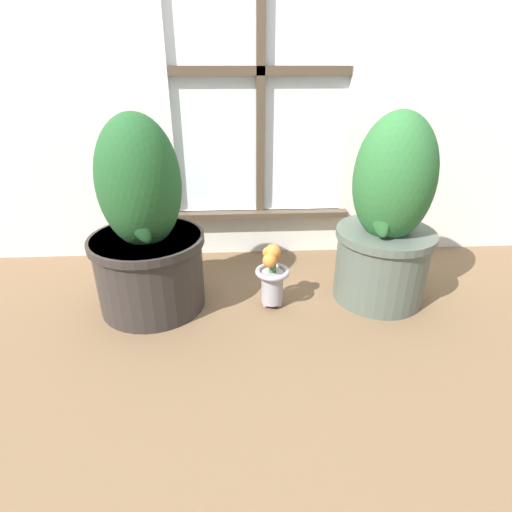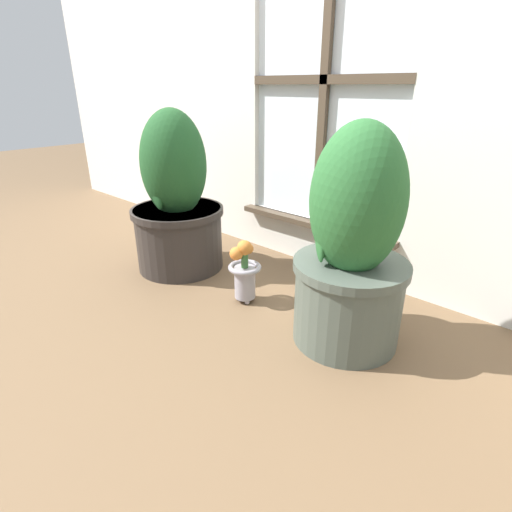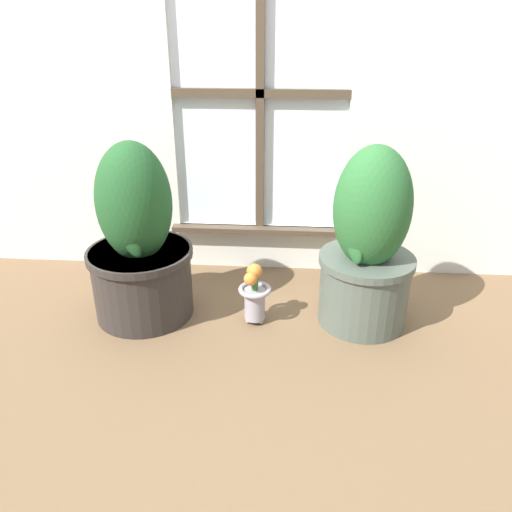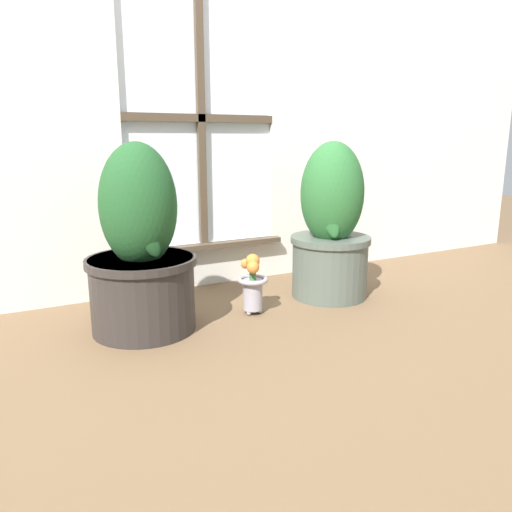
% 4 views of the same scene
% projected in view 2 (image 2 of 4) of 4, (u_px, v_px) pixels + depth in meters
% --- Properties ---
extents(ground_plane, '(10.00, 10.00, 0.00)m').
position_uv_depth(ground_plane, '(222.00, 310.00, 1.51)').
color(ground_plane, brown).
extents(potted_plant_left, '(0.41, 0.41, 0.70)m').
position_uv_depth(potted_plant_left, '(177.00, 206.00, 1.76)').
color(potted_plant_left, '#2D2826').
rests_on(potted_plant_left, ground_plane).
extents(potted_plant_right, '(0.36, 0.36, 0.70)m').
position_uv_depth(potted_plant_right, '(352.00, 252.00, 1.22)').
color(potted_plant_right, '#4C564C').
rests_on(potted_plant_right, ground_plane).
extents(flower_vase, '(0.13, 0.13, 0.25)m').
position_uv_depth(flower_vase, '(244.00, 271.00, 1.53)').
color(flower_vase, '#99939E').
rests_on(flower_vase, ground_plane).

